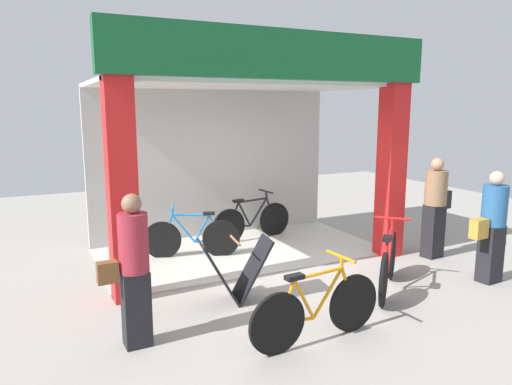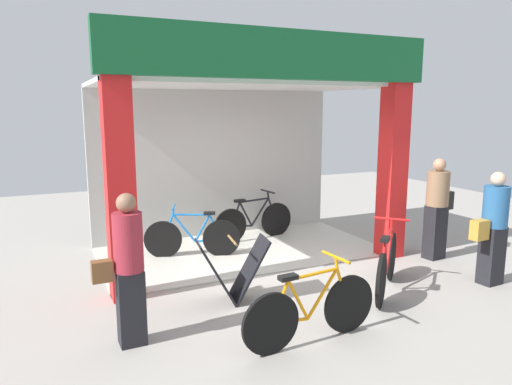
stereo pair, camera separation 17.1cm
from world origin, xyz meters
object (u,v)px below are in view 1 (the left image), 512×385
(bicycle_inside_0, at_px, (192,237))
(pedestrian_0, at_px, (492,226))
(bicycle_inside_1, at_px, (252,221))
(sandwich_board_sign, at_px, (235,271))
(pedestrian_2, at_px, (435,206))
(pedestrian_1, at_px, (134,270))
(bicycle_parked_1, at_px, (317,309))
(bicycle_parked_0, at_px, (388,264))

(bicycle_inside_0, relative_size, pedestrian_0, 0.94)
(bicycle_inside_0, height_order, bicycle_inside_1, bicycle_inside_1)
(sandwich_board_sign, height_order, pedestrian_2, pedestrian_2)
(pedestrian_1, relative_size, pedestrian_2, 0.98)
(pedestrian_0, distance_m, pedestrian_2, 1.23)
(bicycle_parked_1, relative_size, pedestrian_2, 1.00)
(bicycle_inside_1, height_order, sandwich_board_sign, bicycle_inside_1)
(sandwich_board_sign, distance_m, pedestrian_0, 3.71)
(bicycle_inside_1, bearing_deg, pedestrian_2, -44.54)
(bicycle_inside_1, relative_size, sandwich_board_sign, 1.72)
(bicycle_inside_1, xyz_separation_m, pedestrian_2, (2.30, -2.26, 0.50))
(sandwich_board_sign, height_order, pedestrian_1, pedestrian_1)
(pedestrian_0, bearing_deg, sandwich_board_sign, 165.10)
(bicycle_inside_0, bearing_deg, pedestrian_0, -40.11)
(bicycle_inside_1, distance_m, bicycle_parked_0, 3.17)
(pedestrian_0, height_order, pedestrian_1, pedestrian_1)
(pedestrian_0, bearing_deg, bicycle_parked_1, -172.24)
(bicycle_inside_0, distance_m, bicycle_parked_1, 3.39)
(bicycle_parked_1, xyz_separation_m, pedestrian_1, (-1.76, 0.77, 0.46))
(bicycle_inside_1, distance_m, pedestrian_2, 3.26)
(pedestrian_2, bearing_deg, bicycle_parked_0, -153.50)
(pedestrian_1, bearing_deg, bicycle_parked_0, 0.50)
(bicycle_parked_1, bearing_deg, pedestrian_1, 156.27)
(bicycle_inside_1, bearing_deg, bicycle_inside_0, -158.40)
(bicycle_parked_0, bearing_deg, bicycle_inside_0, 127.10)
(bicycle_parked_0, distance_m, sandwich_board_sign, 2.10)
(pedestrian_2, bearing_deg, sandwich_board_sign, -175.83)
(bicycle_parked_1, distance_m, pedestrian_2, 3.81)
(bicycle_inside_0, bearing_deg, bicycle_inside_1, 21.60)
(pedestrian_0, relative_size, pedestrian_2, 0.96)
(bicycle_parked_0, relative_size, pedestrian_1, 0.81)
(sandwich_board_sign, bearing_deg, bicycle_parked_0, -16.10)
(pedestrian_2, bearing_deg, pedestrian_1, -170.24)
(bicycle_parked_0, bearing_deg, bicycle_inside_1, 100.57)
(bicycle_parked_0, xyz_separation_m, pedestrian_0, (1.54, -0.36, 0.44))
(bicycle_inside_0, xyz_separation_m, bicycle_parked_1, (0.27, -3.38, 0.02))
(sandwich_board_sign, relative_size, pedestrian_2, 0.58)
(bicycle_inside_1, bearing_deg, bicycle_parked_0, -79.43)
(sandwich_board_sign, bearing_deg, pedestrian_0, -14.90)
(pedestrian_0, xyz_separation_m, pedestrian_1, (-4.98, 0.33, 0.00))
(bicycle_parked_0, xyz_separation_m, pedestrian_1, (-3.43, -0.03, 0.45))
(bicycle_inside_1, height_order, pedestrian_0, pedestrian_0)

